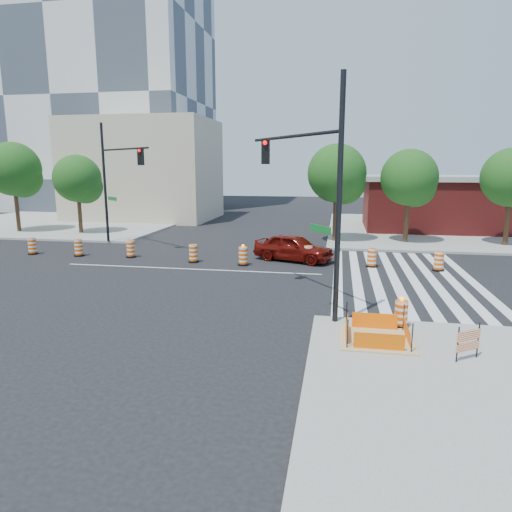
{
  "coord_description": "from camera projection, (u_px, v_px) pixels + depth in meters",
  "views": [
    {
      "loc": [
        7.72,
        -22.71,
        5.41
      ],
      "look_at": [
        4.11,
        -2.8,
        1.4
      ],
      "focal_mm": 32.0,
      "sensor_mm": 36.0,
      "label": 1
    }
  ],
  "objects": [
    {
      "name": "barricade",
      "position": [
        468.0,
        341.0,
        12.48
      ],
      "size": [
        0.73,
        0.52,
        1.02
      ],
      "rotation": [
        0.0,
        0.0,
        0.6
      ],
      "color": "#ED5205",
      "rests_on": "ground"
    },
    {
      "name": "sidewalk_nw",
      "position": [
        73.0,
        221.0,
        44.83
      ],
      "size": [
        22.0,
        22.0,
        0.15
      ],
      "primitive_type": "cube",
      "color": "gray",
      "rests_on": "ground"
    },
    {
      "name": "lane_centerline",
      "position": [
        190.0,
        269.0,
        24.32
      ],
      "size": [
        14.0,
        0.12,
        0.01
      ],
      "primitive_type": "cube",
      "color": "silver",
      "rests_on": "ground"
    },
    {
      "name": "signal_pole_nw",
      "position": [
        115.0,
        172.0,
        30.3
      ],
      "size": [
        5.01,
        3.81,
        8.14
      ],
      "rotation": [
        0.0,
        0.0,
        -0.64
      ],
      "color": "black",
      "rests_on": "ground"
    },
    {
      "name": "brick_storefront",
      "position": [
        464.0,
        204.0,
        38.1
      ],
      "size": [
        16.5,
        8.5,
        4.6
      ],
      "color": "maroon",
      "rests_on": "ground"
    },
    {
      "name": "tree_north_d",
      "position": [
        410.0,
        181.0,
        31.3
      ],
      "size": [
        3.86,
        3.86,
        6.55
      ],
      "color": "#382314",
      "rests_on": "ground"
    },
    {
      "name": "beige_midrise",
      "position": [
        145.0,
        170.0,
        46.69
      ],
      "size": [
        14.0,
        10.0,
        10.0
      ],
      "primitive_type": "cube",
      "color": "#BFB292",
      "rests_on": "ground"
    },
    {
      "name": "sidewalk_ne",
      "position": [
        461.0,
        230.0,
        38.53
      ],
      "size": [
        22.0,
        22.0,
        0.15
      ],
      "primitive_type": "cube",
      "color": "gray",
      "rests_on": "ground"
    },
    {
      "name": "signal_pole_se",
      "position": [
        311.0,
        177.0,
        16.3
      ],
      "size": [
        3.81,
        5.06,
        8.2
      ],
      "rotation": [
        0.0,
        0.0,
        2.21
      ],
      "color": "black",
      "rests_on": "ground"
    },
    {
      "name": "median_drum_3",
      "position": [
        193.0,
        254.0,
        25.95
      ],
      "size": [
        0.6,
        0.6,
        1.02
      ],
      "color": "black",
      "rests_on": "ground"
    },
    {
      "name": "median_drum_4",
      "position": [
        243.0,
        257.0,
        25.15
      ],
      "size": [
        0.6,
        0.6,
        1.18
      ],
      "color": "black",
      "rests_on": "ground"
    },
    {
      "name": "excavation_pit",
      "position": [
        376.0,
        337.0,
        14.02
      ],
      "size": [
        2.2,
        2.2,
        0.9
      ],
      "color": "tan",
      "rests_on": "ground"
    },
    {
      "name": "median_drum_2",
      "position": [
        131.0,
        250.0,
        27.34
      ],
      "size": [
        0.6,
        0.6,
        1.02
      ],
      "color": "black",
      "rests_on": "ground"
    },
    {
      "name": "tower_nw",
      "position": [
        87.0,
        27.0,
        56.97
      ],
      "size": [
        28.0,
        18.0,
        45.0
      ],
      "primitive_type": "cube",
      "color": "silver",
      "rests_on": "ground"
    },
    {
      "name": "tree_north_a",
      "position": [
        14.0,
        172.0,
        36.58
      ],
      "size": [
        4.3,
        4.3,
        7.3
      ],
      "color": "#382314",
      "rests_on": "ground"
    },
    {
      "name": "tree_north_e",
      "position": [
        512.0,
        181.0,
        30.09
      ],
      "size": [
        3.89,
        3.89,
        6.61
      ],
      "color": "#382314",
      "rests_on": "ground"
    },
    {
      "name": "median_drum_0",
      "position": [
        32.0,
        247.0,
        28.3
      ],
      "size": [
        0.6,
        0.6,
        1.02
      ],
      "color": "black",
      "rests_on": "ground"
    },
    {
      "name": "median_drum_6",
      "position": [
        372.0,
        258.0,
        24.73
      ],
      "size": [
        0.6,
        0.6,
        1.02
      ],
      "color": "black",
      "rests_on": "ground"
    },
    {
      "name": "median_drum_5",
      "position": [
        308.0,
        255.0,
        25.52
      ],
      "size": [
        0.6,
        0.6,
        1.02
      ],
      "color": "black",
      "rests_on": "ground"
    },
    {
      "name": "ground",
      "position": [
        190.0,
        269.0,
        24.32
      ],
      "size": [
        120.0,
        120.0,
        0.0
      ],
      "primitive_type": "plane",
      "color": "black",
      "rests_on": "ground"
    },
    {
      "name": "pit_drum",
      "position": [
        401.0,
        315.0,
        15.04
      ],
      "size": [
        0.53,
        0.53,
        1.04
      ],
      "color": "black",
      "rests_on": "ground"
    },
    {
      "name": "median_drum_7",
      "position": [
        439.0,
        262.0,
        23.81
      ],
      "size": [
        0.6,
        0.6,
        1.02
      ],
      "color": "black",
      "rests_on": "ground"
    },
    {
      "name": "tree_north_b",
      "position": [
        78.0,
        181.0,
        35.78
      ],
      "size": [
        3.69,
        3.69,
        6.28
      ],
      "color": "#382314",
      "rests_on": "ground"
    },
    {
      "name": "red_coupe",
      "position": [
        293.0,
        247.0,
        26.3
      ],
      "size": [
        4.96,
        3.29,
        1.57
      ],
      "primitive_type": "imported",
      "rotation": [
        0.0,
        0.0,
        1.23
      ],
      "color": "#5B0C07",
      "rests_on": "ground"
    },
    {
      "name": "tree_north_c",
      "position": [
        337.0,
        177.0,
        31.9
      ],
      "size": [
        4.09,
        4.09,
        6.95
      ],
      "color": "#382314",
      "rests_on": "ground"
    },
    {
      "name": "crosswalk_east",
      "position": [
        403.0,
        278.0,
        22.41
      ],
      "size": [
        6.75,
        13.5,
        0.01
      ],
      "color": "silver",
      "rests_on": "ground"
    },
    {
      "name": "median_drum_1",
      "position": [
        79.0,
        248.0,
        27.71
      ],
      "size": [
        0.6,
        0.6,
        1.02
      ],
      "color": "black",
      "rests_on": "ground"
    }
  ]
}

